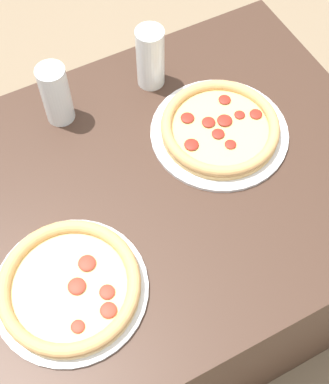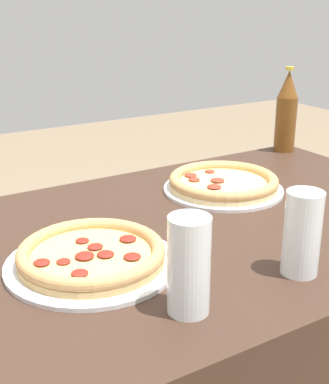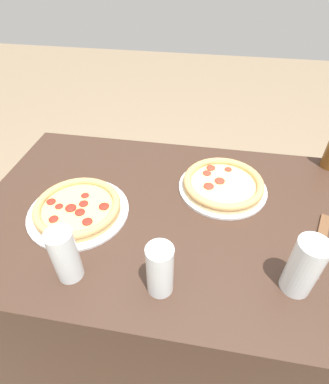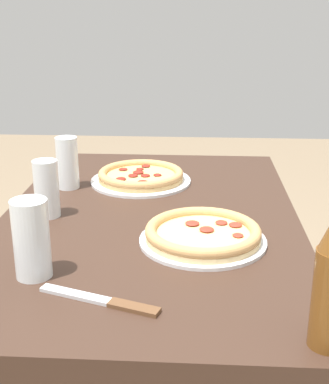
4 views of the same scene
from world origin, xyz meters
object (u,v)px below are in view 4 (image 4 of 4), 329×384
(glass_mango_juice, at_px, (32,242))
(knife, at_px, (104,301))
(glass_cola, at_px, (67,164))
(pizza_pepperoni, at_px, (203,234))
(glass_orange_juice, at_px, (47,192))
(pizza_margherita, at_px, (141,176))

(glass_mango_juice, height_order, knife, glass_mango_juice)
(glass_cola, bearing_deg, pizza_pepperoni, -132.85)
(glass_orange_juice, xyz_separation_m, glass_mango_juice, (-0.31, -0.06, 0.01))
(pizza_pepperoni, xyz_separation_m, glass_orange_juice, (0.14, 0.39, 0.04))
(pizza_pepperoni, relative_size, glass_orange_juice, 1.97)
(glass_orange_juice, bearing_deg, pizza_margherita, -35.56)
(glass_orange_juice, xyz_separation_m, knife, (-0.41, -0.21, -0.06))
(glass_cola, xyz_separation_m, knife, (-0.63, -0.21, -0.07))
(glass_mango_juice, bearing_deg, pizza_margherita, -13.77)
(pizza_pepperoni, relative_size, glass_mango_juice, 1.81)
(pizza_pepperoni, bearing_deg, glass_orange_juice, 70.64)
(glass_cola, height_order, knife, glass_cola)
(pizza_pepperoni, bearing_deg, knife, 146.76)
(glass_cola, relative_size, glass_mango_juice, 0.95)
(glass_cola, relative_size, glass_orange_juice, 1.04)
(pizza_pepperoni, height_order, glass_cola, glass_cola)
(glass_cola, xyz_separation_m, glass_mango_juice, (-0.54, -0.06, 0.00))
(glass_cola, bearing_deg, glass_mango_juice, -173.91)
(pizza_pepperoni, xyz_separation_m, glass_cola, (0.36, 0.39, 0.05))
(glass_mango_juice, xyz_separation_m, knife, (-0.09, -0.15, -0.07))
(pizza_margherita, xyz_separation_m, glass_mango_juice, (-0.60, 0.15, 0.05))
(pizza_pepperoni, relative_size, knife, 1.24)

